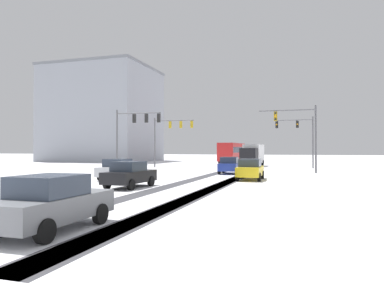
# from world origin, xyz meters

# --- Properties ---
(wheel_track_left_lane) EXTENTS (1.05, 34.01, 0.01)m
(wheel_track_left_lane) POSITION_xyz_m (3.50, 15.46, 0.00)
(wheel_track_left_lane) COLOR #424247
(wheel_track_left_lane) RESTS_ON ground
(wheel_track_right_lane) EXTENTS (1.13, 34.01, 0.01)m
(wheel_track_right_lane) POSITION_xyz_m (3.65, 15.46, 0.00)
(wheel_track_right_lane) COLOR #424247
(wheel_track_right_lane) RESTS_ON ground
(wheel_track_center) EXTENTS (1.09, 34.01, 0.01)m
(wheel_track_center) POSITION_xyz_m (0.59, 15.46, 0.00)
(wheel_track_center) COLOR #424247
(wheel_track_center) RESTS_ON ground
(sidewalk_kerb_right) EXTENTS (4.00, 34.01, 0.12)m
(sidewalk_kerb_right) POSITION_xyz_m (11.29, 13.91, 0.06)
(sidewalk_kerb_right) COLOR white
(sidewalk_kerb_right) RESTS_ON ground
(traffic_signal_near_right) EXTENTS (5.34, 0.45, 6.50)m
(traffic_signal_near_right) POSITION_xyz_m (8.47, 28.87, 4.38)
(traffic_signal_near_right) COLOR #56565B
(traffic_signal_near_right) RESTS_ON ground
(traffic_signal_far_left) EXTENTS (5.36, 0.64, 6.50)m
(traffic_signal_far_left) POSITION_xyz_m (-7.79, 37.06, 4.77)
(traffic_signal_far_left) COLOR #56565B
(traffic_signal_far_left) RESTS_ON ground
(traffic_signal_near_left) EXTENTS (4.94, 0.63, 6.50)m
(traffic_signal_near_left) POSITION_xyz_m (-7.96, 27.06, 4.75)
(traffic_signal_near_left) COLOR #56565B
(traffic_signal_near_left) RESTS_ON ground
(traffic_signal_far_right) EXTENTS (4.76, 0.50, 6.50)m
(traffic_signal_far_right) POSITION_xyz_m (8.29, 40.97, 4.59)
(traffic_signal_far_right) COLOR #56565B
(traffic_signal_far_right) RESTS_ON ground
(car_blue_lead) EXTENTS (2.02, 4.19, 1.62)m
(car_blue_lead) POSITION_xyz_m (1.93, 27.68, 0.82)
(car_blue_lead) COLOR #233899
(car_blue_lead) RESTS_ON ground
(car_yellow_cab_second) EXTENTS (1.89, 4.13, 1.62)m
(car_yellow_cab_second) POSITION_xyz_m (4.86, 21.15, 0.82)
(car_yellow_cab_second) COLOR yellow
(car_yellow_cab_second) RESTS_ON ground
(car_silver_third) EXTENTS (1.89, 4.13, 1.62)m
(car_silver_third) POSITION_xyz_m (-4.91, 18.18, 0.82)
(car_silver_third) COLOR #B7BABF
(car_silver_third) RESTS_ON ground
(car_black_fourth) EXTENTS (2.00, 4.18, 1.62)m
(car_black_fourth) POSITION_xyz_m (-1.44, 13.33, 0.82)
(car_black_fourth) COLOR black
(car_black_fourth) RESTS_ON ground
(car_grey_sixth) EXTENTS (1.85, 4.11, 1.62)m
(car_grey_sixth) POSITION_xyz_m (1.88, 1.96, 0.82)
(car_grey_sixth) COLOR slate
(car_grey_sixth) RESTS_ON ground
(bus_oncoming) EXTENTS (2.75, 11.02, 3.38)m
(bus_oncoming) POSITION_xyz_m (-2.75, 52.92, 1.99)
(bus_oncoming) COLOR #B21E1E
(bus_oncoming) RESTS_ON ground
(box_truck_delivery) EXTENTS (2.51, 7.48, 3.02)m
(box_truck_delivery) POSITION_xyz_m (2.02, 43.32, 1.63)
(box_truck_delivery) COLOR black
(box_truck_delivery) RESTS_ON ground
(office_building_far_left_block) EXTENTS (19.83, 17.18, 18.70)m
(office_building_far_left_block) POSITION_xyz_m (-29.84, 57.17, 9.36)
(office_building_far_left_block) COLOR #9399A3
(office_building_far_left_block) RESTS_ON ground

